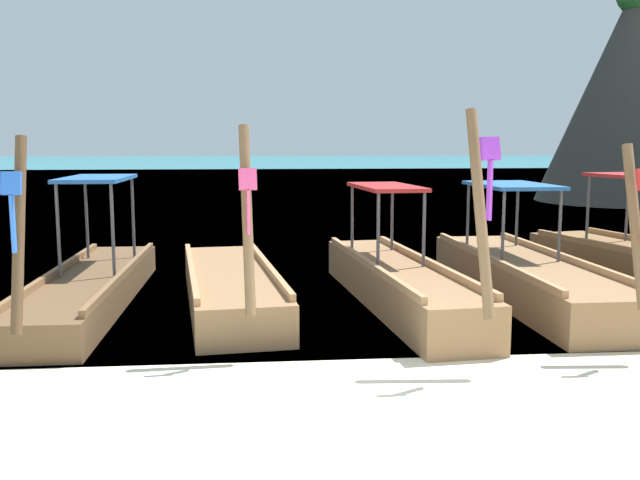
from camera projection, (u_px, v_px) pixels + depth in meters
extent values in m
plane|color=beige|center=(368.00, 444.00, 5.82)|extent=(120.00, 120.00, 0.00)
plane|color=#147A89|center=(264.00, 168.00, 67.22)|extent=(120.00, 120.00, 0.00)
cube|color=brown|center=(91.00, 290.00, 10.74)|extent=(1.13, 5.96, 0.46)
cube|color=brown|center=(54.00, 273.00, 10.65)|extent=(0.09, 5.48, 0.10)
cube|color=brown|center=(125.00, 272.00, 10.75)|extent=(0.09, 5.48, 0.10)
cylinder|color=brown|center=(19.00, 234.00, 7.51)|extent=(0.12, 0.64, 2.10)
cube|color=blue|center=(11.00, 183.00, 7.30)|extent=(0.20, 0.12, 0.25)
cube|color=blue|center=(13.00, 224.00, 7.34)|extent=(0.03, 0.08, 0.61)
cylinder|color=#4C4C51|center=(58.00, 231.00, 10.43)|extent=(0.05, 0.05, 1.40)
cylinder|color=#4C4C51|center=(113.00, 231.00, 10.50)|extent=(0.05, 0.05, 1.40)
cylinder|color=#4C4C51|center=(87.00, 218.00, 12.19)|extent=(0.05, 0.05, 1.40)
cylinder|color=#4C4C51|center=(133.00, 218.00, 12.26)|extent=(0.05, 0.05, 1.40)
cube|color=#235BA3|center=(97.00, 179.00, 11.24)|extent=(0.96, 1.99, 0.06)
cube|color=olive|center=(230.00, 288.00, 10.72)|extent=(1.80, 5.11, 0.54)
cube|color=#AF7F52|center=(191.00, 269.00, 10.56)|extent=(0.61, 4.58, 0.10)
cube|color=#AF7F52|center=(268.00, 266.00, 10.80)|extent=(0.61, 4.58, 0.10)
cylinder|color=brown|center=(247.00, 219.00, 8.02)|extent=(0.19, 0.62, 2.15)
cube|color=#F24C8C|center=(248.00, 179.00, 7.86)|extent=(0.21, 0.13, 0.25)
cube|color=#F24C8C|center=(248.00, 212.00, 7.89)|extent=(0.04, 0.08, 0.50)
cube|color=olive|center=(398.00, 285.00, 10.74)|extent=(1.52, 5.70, 0.61)
cube|color=#AF7F52|center=(368.00, 263.00, 10.60)|extent=(0.55, 5.16, 0.10)
cube|color=#AF7F52|center=(427.00, 262.00, 10.77)|extent=(0.55, 5.16, 0.10)
cylinder|color=brown|center=(480.00, 212.00, 7.62)|extent=(0.19, 0.79, 2.25)
cube|color=purple|center=(490.00, 149.00, 7.33)|extent=(0.21, 0.14, 0.25)
cube|color=purple|center=(490.00, 190.00, 7.37)|extent=(0.04, 0.08, 0.63)
cylinder|color=#4C4C51|center=(378.00, 231.00, 10.41)|extent=(0.05, 0.05, 1.12)
cylinder|color=#4C4C51|center=(424.00, 230.00, 10.54)|extent=(0.05, 0.05, 1.12)
cylinder|color=#4C4C51|center=(352.00, 219.00, 12.06)|extent=(0.05, 0.05, 1.12)
cylinder|color=#4C4C51|center=(392.00, 218.00, 12.19)|extent=(0.05, 0.05, 1.12)
cube|color=#AD2323|center=(386.00, 187.00, 11.22)|extent=(1.03, 1.96, 0.06)
cube|color=olive|center=(526.00, 279.00, 11.25)|extent=(1.37, 5.91, 0.60)
cube|color=#AF7F52|center=(489.00, 258.00, 11.14)|extent=(0.14, 5.42, 0.10)
cube|color=#AF7F52|center=(564.00, 257.00, 11.26)|extent=(0.14, 5.42, 0.10)
cylinder|color=brown|center=(635.00, 226.00, 8.06)|extent=(0.13, 0.67, 1.88)
cylinder|color=#4C4C51|center=(503.00, 227.00, 10.94)|extent=(0.05, 0.05, 1.12)
cylinder|color=#4C4C51|center=(560.00, 226.00, 11.03)|extent=(0.05, 0.05, 1.12)
cylinder|color=#4C4C51|center=(468.00, 215.00, 12.68)|extent=(0.05, 0.05, 1.12)
cylinder|color=#4C4C51|center=(517.00, 215.00, 12.77)|extent=(0.05, 0.05, 1.12)
cube|color=#235BA3|center=(512.00, 185.00, 11.77)|extent=(1.13, 1.98, 0.06)
cylinder|color=#4C4C51|center=(588.00, 210.00, 12.79)|extent=(0.06, 0.06, 1.21)
cylinder|color=#4C4C51|center=(627.00, 208.00, 13.04)|extent=(0.06, 0.06, 1.21)
cone|color=#383833|center=(634.00, 89.00, 28.95)|extent=(7.57, 7.57, 9.27)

